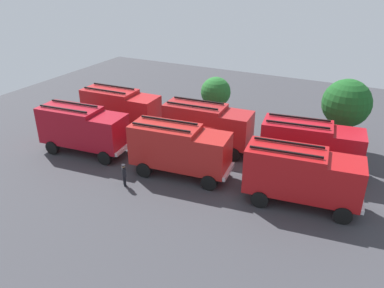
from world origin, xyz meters
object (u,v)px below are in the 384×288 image
at_px(tree_1, 347,104).
at_px(firefighter_2, 114,109).
at_px(firefighter_3, 108,128).
at_px(fire_truck_0, 83,128).
at_px(fire_truck_5, 311,144).
at_px(firefighter_0, 124,174).
at_px(traffic_cone_1, 352,158).
at_px(fire_truck_3, 121,108).
at_px(tree_0, 216,92).
at_px(fire_truck_4, 207,124).
at_px(firefighter_1, 278,133).
at_px(traffic_cone_0, 145,141).
at_px(fire_truck_2, 302,174).
at_px(fire_truck_1, 179,148).

bearing_deg(tree_1, firefighter_2, -172.26).
xyz_separation_m(firefighter_2, firefighter_3, (2.55, -4.21, 0.02)).
bearing_deg(fire_truck_0, tree_1, 23.11).
distance_m(fire_truck_5, firefighter_2, 19.22).
relative_size(firefighter_0, tree_1, 0.28).
bearing_deg(traffic_cone_1, fire_truck_3, -171.53).
relative_size(fire_truck_0, firefighter_2, 4.12).
distance_m(firefighter_2, tree_0, 10.01).
xyz_separation_m(fire_truck_4, firefighter_0, (-2.61, -7.84, -1.25)).
xyz_separation_m(firefighter_0, firefighter_1, (7.54, 11.50, 0.01)).
height_order(fire_truck_0, firefighter_1, fire_truck_0).
height_order(fire_truck_0, traffic_cone_1, fire_truck_0).
distance_m(fire_truck_3, traffic_cone_1, 19.86).
height_order(fire_truck_0, firefighter_2, fire_truck_0).
height_order(firefighter_2, traffic_cone_0, firefighter_2).
relative_size(fire_truck_0, firefighter_1, 4.52).
relative_size(firefighter_0, traffic_cone_1, 2.93).
bearing_deg(traffic_cone_1, firefighter_0, -141.45).
height_order(fire_truck_2, firefighter_1, fire_truck_2).
xyz_separation_m(fire_truck_1, firefighter_2, (-10.92, 6.80, -1.14)).
height_order(firefighter_0, tree_0, tree_0).
bearing_deg(fire_truck_1, fire_truck_4, 84.45).
bearing_deg(fire_truck_4, traffic_cone_0, -163.64).
bearing_deg(fire_truck_5, firefighter_1, 123.76).
xyz_separation_m(tree_1, traffic_cone_0, (-14.67, -6.63, -3.60)).
relative_size(fire_truck_2, firefighter_2, 4.14).
xyz_separation_m(firefighter_1, firefighter_2, (-15.81, -1.64, 0.11)).
distance_m(fire_truck_5, firefighter_3, 16.70).
xyz_separation_m(fire_truck_1, fire_truck_4, (-0.03, 4.78, 0.00)).
distance_m(fire_truck_4, fire_truck_5, 8.18).
relative_size(firefighter_2, traffic_cone_1, 3.24).
relative_size(fire_truck_2, fire_truck_3, 1.02).
distance_m(fire_truck_0, fire_truck_2, 17.07).
height_order(fire_truck_2, firefighter_2, fire_truck_2).
height_order(fire_truck_0, fire_truck_4, same).
distance_m(fire_truck_3, firefighter_0, 9.99).
bearing_deg(fire_truck_0, fire_truck_3, 85.72).
bearing_deg(fire_truck_0, fire_truck_4, 25.35).
bearing_deg(firefighter_2, fire_truck_3, -74.82).
bearing_deg(firefighter_0, firefighter_1, -168.96).
bearing_deg(firefighter_1, fire_truck_0, -110.94).
bearing_deg(firefighter_2, fire_truck_4, -44.73).
bearing_deg(fire_truck_3, fire_truck_2, -17.65).
bearing_deg(fire_truck_1, tree_1, 38.79).
xyz_separation_m(firefighter_3, traffic_cone_1, (19.30, 5.15, -0.76)).
bearing_deg(fire_truck_5, fire_truck_1, -157.41).
height_order(firefighter_1, traffic_cone_0, firefighter_1).
height_order(fire_truck_5, tree_0, tree_0).
bearing_deg(firefighter_1, fire_truck_5, -12.59).
bearing_deg(firefighter_3, tree_0, -44.05).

